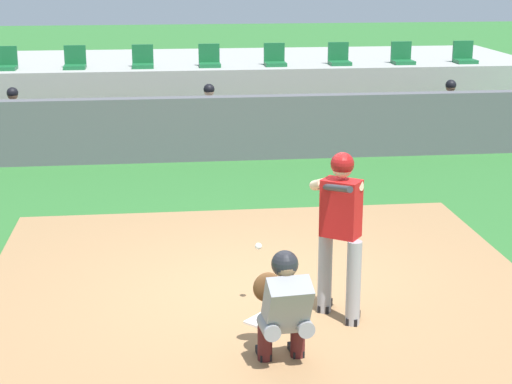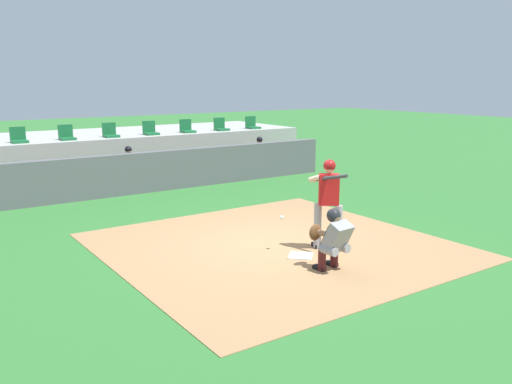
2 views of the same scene
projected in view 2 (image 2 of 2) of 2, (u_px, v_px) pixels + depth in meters
The scene contains 17 objects.
ground_plane at pixel (276, 246), 10.82m from camera, with size 80.00×80.00×0.00m, color #2D6B2D.
dirt_infield at pixel (276, 246), 10.82m from camera, with size 6.40×6.40×0.01m, color #9E754C.
home_plate at pixel (301, 256), 10.17m from camera, with size 0.44×0.44×0.02m, color white.
batter_at_plate at pixel (328, 199), 10.38m from camera, with size 0.52×0.91×1.80m.
catcher_crouched at pixel (332, 237), 9.32m from camera, with size 0.52×1.75×1.13m.
dugout_wall at pixel (146, 172), 15.94m from camera, with size 13.00×0.30×1.20m, color #59595E.
dugout_bench at pixel (133, 180), 16.82m from camera, with size 11.80×0.44×0.45m, color olive.
dugout_player_1 at pixel (131, 167), 16.53m from camera, with size 0.49×0.70×1.30m.
dugout_player_2 at pixel (262, 154), 19.27m from camera, with size 0.49×0.70×1.30m.
stands_platform at pixel (97, 153), 19.47m from camera, with size 15.00×4.40×1.40m, color #9E9E99.
stadium_seat_2 at pixel (19, 138), 16.47m from camera, with size 0.46×0.46×0.48m.
stadium_seat_3 at pixel (67, 136), 17.27m from camera, with size 0.46×0.46×0.48m.
stadium_seat_4 at pixel (110, 133), 18.07m from camera, with size 0.46×0.46×0.48m.
stadium_seat_5 at pixel (150, 131), 18.87m from camera, with size 0.46×0.46×0.48m.
stadium_seat_6 at pixel (187, 129), 19.67m from camera, with size 0.46×0.46×0.48m.
stadium_seat_7 at pixel (221, 127), 20.47m from camera, with size 0.46×0.46×0.48m.
stadium_seat_8 at pixel (252, 125), 21.27m from camera, with size 0.46×0.46×0.48m.
Camera 2 is at (-6.20, -8.32, 3.29)m, focal length 37.65 mm.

